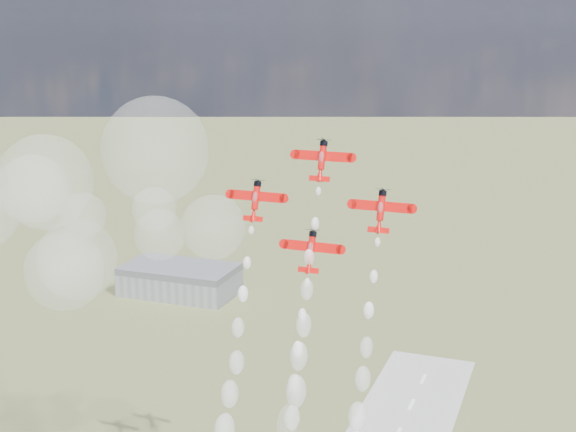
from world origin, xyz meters
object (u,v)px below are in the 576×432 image
(plane_left, at_px, (256,200))
(plane_lead, at_px, (322,160))
(plane_right, at_px, (381,210))
(hangar, at_px, (180,280))
(plane_slot, at_px, (311,251))

(plane_left, bearing_deg, plane_lead, 13.96)
(plane_left, bearing_deg, plane_right, 0.00)
(hangar, distance_m, plane_slot, 211.09)
(plane_lead, xyz_separation_m, plane_right, (12.98, -3.23, -8.49))
(plane_lead, bearing_deg, hangar, 126.80)
(hangar, bearing_deg, plane_slot, -54.31)
(plane_lead, distance_m, plane_left, 15.85)
(plane_left, height_order, plane_slot, plane_left)
(plane_slot, bearing_deg, plane_right, 13.96)
(hangar, relative_size, plane_right, 4.22)
(plane_lead, xyz_separation_m, plane_left, (-12.98, -3.23, -8.49))
(hangar, distance_m, plane_right, 219.03)
(plane_lead, distance_m, plane_right, 15.85)
(plane_lead, height_order, plane_slot, plane_lead)
(hangar, height_order, plane_left, plane_left)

